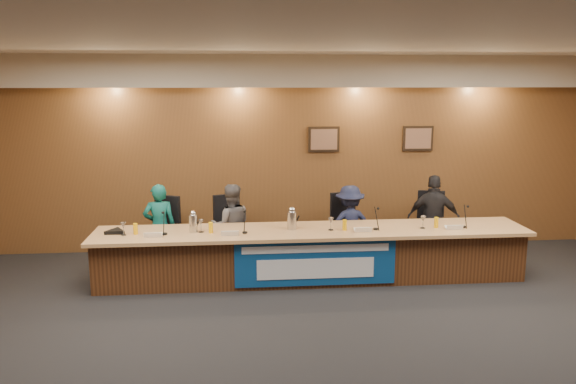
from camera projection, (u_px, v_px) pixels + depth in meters
name	position (u px, v px, depth m)	size (l,w,h in m)	color
floor	(342.00, 360.00, 5.75)	(10.00, 10.00, 0.00)	black
ceiling	(349.00, 37.00, 5.12)	(10.00, 8.00, 0.04)	silver
wall_back	(300.00, 154.00, 9.34)	(10.00, 0.04, 3.20)	brown
soffit	(302.00, 71.00, 8.83)	(10.00, 0.50, 0.50)	beige
dais_body	(312.00, 255.00, 8.02)	(6.00, 0.80, 0.70)	#492814
dais_top	(312.00, 231.00, 7.90)	(6.10, 0.95, 0.05)	tan
banner	(316.00, 263.00, 7.61)	(2.20, 0.02, 0.65)	navy
banner_text_upper	(316.00, 249.00, 7.56)	(2.00, 0.01, 0.10)	silver
banner_text_lower	(316.00, 269.00, 7.61)	(1.60, 0.01, 0.28)	silver
wall_photo_left	(324.00, 139.00, 9.30)	(0.52, 0.04, 0.42)	black
wall_photo_right	(418.00, 138.00, 9.44)	(0.52, 0.04, 0.42)	black
panelist_a	(160.00, 227.00, 8.38)	(0.48, 0.31, 1.31)	#0D534E
panelist_b	(231.00, 226.00, 8.48)	(0.63, 0.49, 1.29)	#515054
panelist_c	(349.00, 225.00, 8.65)	(0.80, 0.46, 1.24)	#161C37
panelist_d	(434.00, 219.00, 8.75)	(0.81, 0.34, 1.38)	black
office_chair_a	(161.00, 237.00, 8.52)	(0.48, 0.48, 0.08)	black
office_chair_b	(231.00, 235.00, 8.61)	(0.48, 0.48, 0.08)	black
office_chair_c	(348.00, 232.00, 8.77)	(0.48, 0.48, 0.08)	black
office_chair_d	(431.00, 230.00, 8.89)	(0.48, 0.48, 0.08)	black
nameplate_a	(153.00, 235.00, 7.46)	(0.24, 0.06, 0.09)	white
microphone_a	(165.00, 234.00, 7.63)	(0.07, 0.07, 0.02)	black
juice_glass_a	(136.00, 229.00, 7.63)	(0.06, 0.06, 0.15)	#F3B309
water_glass_a	(123.00, 229.00, 7.57)	(0.08, 0.08, 0.18)	silver
nameplate_b	(230.00, 233.00, 7.55)	(0.24, 0.06, 0.09)	white
microphone_b	(245.00, 232.00, 7.70)	(0.07, 0.07, 0.02)	black
juice_glass_b	(211.00, 228.00, 7.69)	(0.06, 0.06, 0.15)	#F3B309
water_glass_b	(201.00, 226.00, 7.73)	(0.08, 0.08, 0.18)	silver
nameplate_c	(363.00, 229.00, 7.73)	(0.24, 0.06, 0.09)	white
microphone_c	(376.00, 229.00, 7.88)	(0.07, 0.07, 0.02)	black
juice_glass_c	(345.00, 225.00, 7.83)	(0.06, 0.06, 0.15)	#F3B309
water_glass_c	(331.00, 224.00, 7.83)	(0.08, 0.08, 0.18)	silver
nameplate_d	(455.00, 227.00, 7.85)	(0.24, 0.06, 0.09)	white
microphone_d	(464.00, 227.00, 7.99)	(0.07, 0.07, 0.02)	black
juice_glass_d	(436.00, 222.00, 7.97)	(0.06, 0.06, 0.15)	#F3B309
water_glass_d	(423.00, 222.00, 7.93)	(0.08, 0.08, 0.18)	silver
carafe_left	(193.00, 224.00, 7.73)	(0.12, 0.12, 0.24)	silver
carafe_mid	(292.00, 221.00, 7.88)	(0.13, 0.13, 0.25)	silver
speakerphone	(116.00, 231.00, 7.69)	(0.32, 0.32, 0.05)	black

